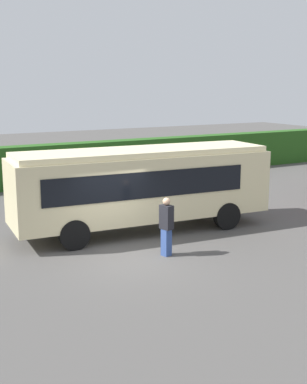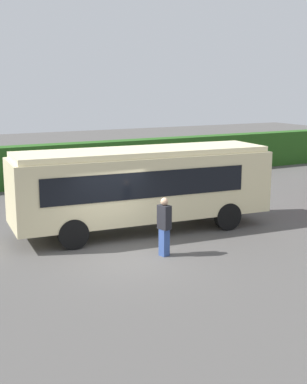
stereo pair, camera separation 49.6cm
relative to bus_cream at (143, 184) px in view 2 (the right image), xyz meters
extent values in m
plane|color=#514F4C|center=(-1.80, -2.47, -1.73)|extent=(84.74, 84.74, 0.00)
cube|color=beige|center=(-0.01, 0.00, -0.07)|extent=(9.45, 3.19, 2.23)
cube|color=#F8E8B2|center=(-0.01, 0.00, 1.15)|extent=(9.16, 2.97, 0.20)
cube|color=black|center=(-0.21, 1.26, 0.20)|extent=(7.22, 0.63, 0.89)
cube|color=black|center=(-0.41, -1.21, 0.20)|extent=(7.22, 0.63, 0.89)
cube|color=black|center=(4.64, -0.38, 0.20)|extent=(0.20, 2.00, 0.94)
cube|color=silver|center=(4.64, -0.38, 0.87)|extent=(0.15, 1.34, 0.28)
cylinder|color=black|center=(2.95, 0.89, -1.23)|extent=(1.02, 0.36, 1.00)
cylinder|color=black|center=(2.77, -1.35, -1.23)|extent=(1.02, 0.36, 1.00)
cylinder|color=black|center=(-2.78, 1.35, -1.23)|extent=(1.02, 0.36, 1.00)
cylinder|color=black|center=(-2.97, -0.89, -1.23)|extent=(1.02, 0.36, 1.00)
sphere|color=silver|center=(4.71, 0.29, -0.83)|extent=(0.22, 0.22, 0.22)
sphere|color=silver|center=(4.60, -1.05, -0.83)|extent=(0.22, 0.22, 0.22)
cube|color=#334C8C|center=(-0.71, -2.84, -1.31)|extent=(0.29, 0.30, 0.86)
cube|color=black|center=(-0.71, -2.84, -0.50)|extent=(0.34, 0.45, 0.75)
sphere|color=tan|center=(-0.71, -2.84, -0.01)|extent=(0.24, 0.24, 0.24)
cube|color=#27581C|center=(-1.80, 9.94, -0.65)|extent=(54.37, 1.04, 2.16)
camera|label=1|loc=(-8.71, -16.15, 3.50)|focal=48.99mm
camera|label=2|loc=(-8.27, -16.39, 3.50)|focal=48.99mm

